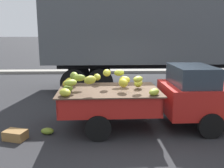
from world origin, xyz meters
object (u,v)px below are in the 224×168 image
(semi_trailer, at_px, (178,32))
(produce_crate, at_px, (15,135))
(pickup_truck, at_px, (175,95))
(fallen_banana_bunch_near_tailgate, at_px, (47,131))

(semi_trailer, height_order, produce_crate, semi_trailer)
(semi_trailer, bearing_deg, pickup_truck, -107.20)
(pickup_truck, distance_m, semi_trailer, 5.31)
(fallen_banana_bunch_near_tailgate, height_order, produce_crate, produce_crate)
(semi_trailer, distance_m, produce_crate, 8.23)
(fallen_banana_bunch_near_tailgate, relative_size, produce_crate, 0.64)
(pickup_truck, xyz_separation_m, semi_trailer, (1.42, 4.84, 1.65))
(pickup_truck, bearing_deg, fallen_banana_bunch_near_tailgate, -174.07)
(semi_trailer, distance_m, fallen_banana_bunch_near_tailgate, 7.56)
(fallen_banana_bunch_near_tailgate, bearing_deg, pickup_truck, 7.48)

